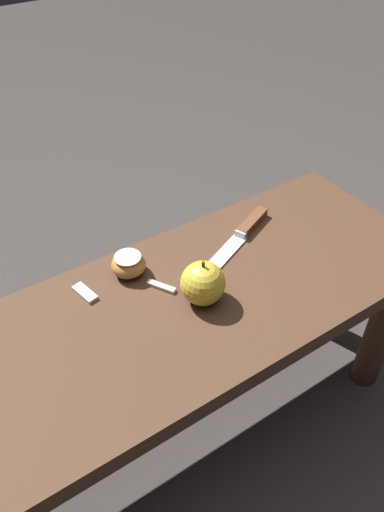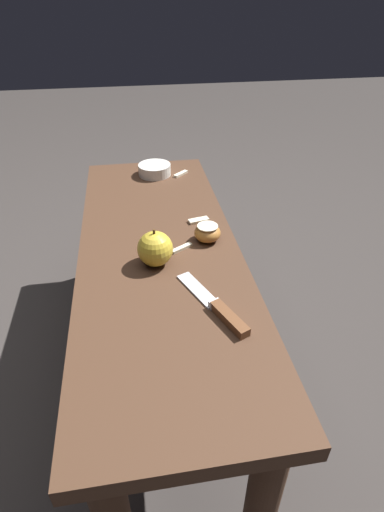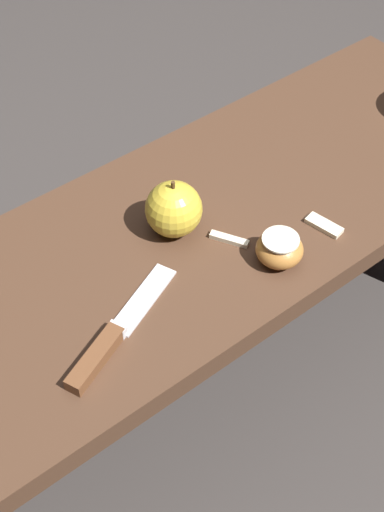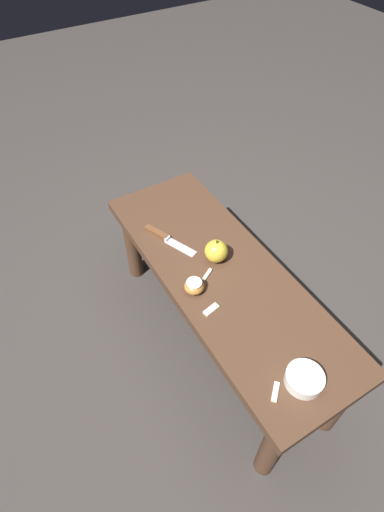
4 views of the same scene
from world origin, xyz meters
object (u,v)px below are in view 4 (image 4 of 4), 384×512
wooden_bench (222,287)px  apple_whole (216,251)px  bowl (304,379)px  apple_cut (194,286)px  knife (163,236)px

wooden_bench → apple_whole: bearing=168.8°
apple_whole → wooden_bench: bearing=-11.2°
wooden_bench → apple_whole: apple_whole is taller
wooden_bench → bowl: bearing=-3.5°
apple_cut → bowl: size_ratio=0.62×
knife → bowl: size_ratio=2.02×
knife → bowl: 0.74m
bowl → apple_whole: bearing=175.5°
wooden_bench → apple_cut: apple_cut is taller
apple_cut → bowl: 0.46m
knife → apple_cut: 0.28m
knife → wooden_bench: bearing=-2.0°
knife → apple_whole: (0.20, 0.12, 0.04)m
wooden_bench → knife: bearing=-158.9°
apple_whole → apple_cut: (0.08, -0.14, -0.02)m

